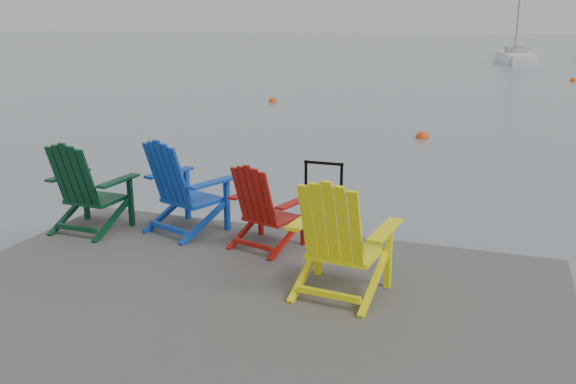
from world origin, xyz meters
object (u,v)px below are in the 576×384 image
(chair_blue, at_px, (183,186))
(chair_yellow, at_px, (340,237))
(handrail, at_px, (323,191))
(chair_red, at_px, (265,206))
(chair_green, at_px, (87,186))
(sailboat_near, at_px, (515,58))
(buoy_d, at_px, (573,81))
(buoy_b, at_px, (273,102))
(buoy_a, at_px, (422,138))

(chair_blue, bearing_deg, chair_yellow, -6.74)
(handrail, distance_m, chair_red, 0.83)
(chair_green, distance_m, sailboat_near, 46.66)
(chair_yellow, bearing_deg, chair_red, 145.53)
(handrail, distance_m, chair_blue, 1.70)
(chair_blue, height_order, buoy_d, chair_blue)
(chair_yellow, bearing_deg, handrail, 117.16)
(chair_green, height_order, buoy_b, chair_green)
(chair_yellow, height_order, sailboat_near, sailboat_near)
(chair_blue, distance_m, chair_yellow, 2.52)
(chair_green, bearing_deg, chair_yellow, -10.24)
(chair_red, distance_m, buoy_b, 17.47)
(sailboat_near, distance_m, buoy_d, 16.32)
(chair_yellow, relative_size, buoy_a, 3.13)
(chair_yellow, bearing_deg, sailboat_near, 93.72)
(sailboat_near, height_order, buoy_d, sailboat_near)
(buoy_d, bearing_deg, buoy_a, -105.22)
(chair_red, relative_size, buoy_a, 2.68)
(handrail, xyz_separation_m, chair_green, (-2.74, -0.85, 0.02))
(buoy_a, bearing_deg, buoy_b, 137.90)
(sailboat_near, bearing_deg, chair_red, -100.83)
(handrail, xyz_separation_m, chair_red, (-0.49, -0.67, -0.04))
(chair_red, distance_m, buoy_d, 30.71)
(chair_red, relative_size, chair_yellow, 0.86)
(chair_blue, distance_m, chair_red, 1.15)
(chair_blue, xyz_separation_m, sailboat_near, (4.02, 46.01, -0.73))
(sailboat_near, distance_m, buoy_a, 35.90)
(buoy_d, bearing_deg, chair_yellow, -98.58)
(chair_blue, relative_size, chair_red, 1.17)
(chair_blue, relative_size, chair_yellow, 1.00)
(handrail, distance_m, buoy_a, 9.76)
(chair_blue, distance_m, buoy_b, 16.94)
(buoy_b, bearing_deg, chair_yellow, -67.17)
(handrail, bearing_deg, chair_red, -126.08)
(handrail, distance_m, buoy_b, 17.03)
(buoy_d, bearing_deg, chair_green, -104.89)
(chair_green, bearing_deg, handrail, 19.94)
(buoy_b, relative_size, buoy_d, 0.89)
(buoy_b, bearing_deg, chair_green, -76.70)
(chair_red, distance_m, buoy_a, 10.43)
(handrail, relative_size, chair_green, 0.80)
(handrail, height_order, buoy_b, handrail)
(chair_blue, bearing_deg, buoy_d, 96.83)
(handrail, height_order, buoy_a, handrail)
(chair_red, bearing_deg, chair_green, -159.53)
(chair_blue, distance_m, buoy_a, 10.37)
(chair_green, xyz_separation_m, buoy_d, (8.06, 30.32, -1.07))
(buoy_a, relative_size, buoy_b, 1.06)
(handrail, relative_size, buoy_a, 2.44)
(chair_blue, xyz_separation_m, chair_yellow, (2.25, -1.13, -0.00))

